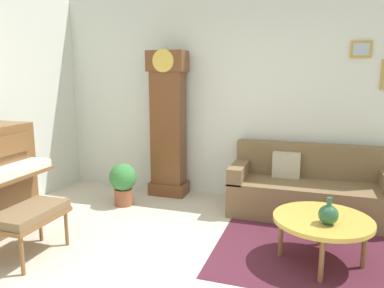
{
  "coord_description": "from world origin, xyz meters",
  "views": [
    {
      "loc": [
        1.05,
        -2.63,
        1.7
      ],
      "look_at": [
        -0.25,
        1.29,
        0.92
      ],
      "focal_mm": 34.46,
      "sensor_mm": 36.0,
      "label": 1
    }
  ],
  "objects_px": {
    "coffee_table": "(322,221)",
    "green_jug": "(328,214)",
    "grandfather_clock": "(168,128)",
    "potted_plant": "(123,181)",
    "piano_bench": "(30,216)",
    "couch": "(309,189)"
  },
  "relations": [
    {
      "from": "couch",
      "to": "potted_plant",
      "type": "bearing_deg",
      "value": -169.31
    },
    {
      "from": "green_jug",
      "to": "coffee_table",
      "type": "bearing_deg",
      "value": 106.01
    },
    {
      "from": "piano_bench",
      "to": "grandfather_clock",
      "type": "relative_size",
      "value": 0.34
    },
    {
      "from": "grandfather_clock",
      "to": "couch",
      "type": "height_order",
      "value": "grandfather_clock"
    },
    {
      "from": "coffee_table",
      "to": "green_jug",
      "type": "relative_size",
      "value": 3.67
    },
    {
      "from": "grandfather_clock",
      "to": "couch",
      "type": "distance_m",
      "value": 2.05
    },
    {
      "from": "potted_plant",
      "to": "piano_bench",
      "type": "bearing_deg",
      "value": -94.94
    },
    {
      "from": "grandfather_clock",
      "to": "green_jug",
      "type": "xyz_separation_m",
      "value": [
        2.1,
        -1.53,
        -0.45
      ]
    },
    {
      "from": "grandfather_clock",
      "to": "coffee_table",
      "type": "relative_size",
      "value": 2.31
    },
    {
      "from": "green_jug",
      "to": "couch",
      "type": "bearing_deg",
      "value": 96.98
    },
    {
      "from": "coffee_table",
      "to": "potted_plant",
      "type": "xyz_separation_m",
      "value": [
        -2.46,
        0.78,
        -0.08
      ]
    },
    {
      "from": "piano_bench",
      "to": "coffee_table",
      "type": "relative_size",
      "value": 0.8
    },
    {
      "from": "piano_bench",
      "to": "couch",
      "type": "xyz_separation_m",
      "value": [
        2.46,
        1.97,
        -0.09
      ]
    },
    {
      "from": "green_jug",
      "to": "grandfather_clock",
      "type": "bearing_deg",
      "value": 143.85
    },
    {
      "from": "grandfather_clock",
      "to": "potted_plant",
      "type": "xyz_separation_m",
      "value": [
        -0.4,
        -0.62,
        -0.64
      ]
    },
    {
      "from": "couch",
      "to": "potted_plant",
      "type": "relative_size",
      "value": 3.39
    },
    {
      "from": "coffee_table",
      "to": "potted_plant",
      "type": "distance_m",
      "value": 2.58
    },
    {
      "from": "piano_bench",
      "to": "grandfather_clock",
      "type": "bearing_deg",
      "value": 76.13
    },
    {
      "from": "piano_bench",
      "to": "potted_plant",
      "type": "bearing_deg",
      "value": 85.06
    },
    {
      "from": "grandfather_clock",
      "to": "coffee_table",
      "type": "xyz_separation_m",
      "value": [
        2.06,
        -1.4,
        -0.57
      ]
    },
    {
      "from": "piano_bench",
      "to": "green_jug",
      "type": "bearing_deg",
      "value": 13.1
    },
    {
      "from": "grandfather_clock",
      "to": "green_jug",
      "type": "relative_size",
      "value": 8.46
    }
  ]
}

